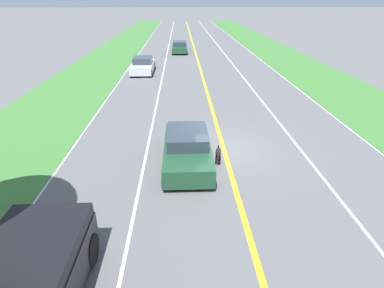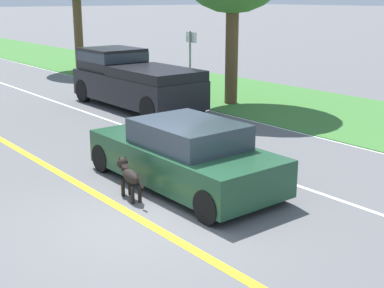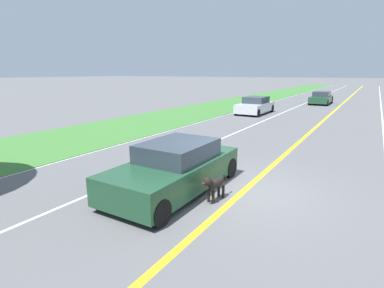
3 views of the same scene
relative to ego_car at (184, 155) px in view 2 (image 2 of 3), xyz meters
The scene contains 8 objects.
ground_plane 2.07m from the ego_car, 149.56° to the right, with size 400.00×400.00×0.00m, color #5B5B5E.
centre_divider_line 2.06m from the ego_car, 149.56° to the right, with size 0.18×160.00×0.01m, color yellow.
lane_edge_line_right 5.44m from the ego_car, 10.60° to the right, with size 0.14×160.00×0.01m, color white.
lane_dash_same_dir 2.16m from the ego_car, 28.78° to the right, with size 0.10×160.00×0.01m, color white.
ego_car is the anchor object (origin of this frame).
dog 1.29m from the ego_car, behind, with size 0.33×1.15×0.76m.
pickup_truck 8.41m from the ego_car, 64.80° to the left, with size 2.10×5.50×1.96m.
street_sign 10.96m from the ego_car, 51.00° to the left, with size 0.11×0.64×2.47m.
Camera 2 is at (-4.68, -7.27, 3.77)m, focal length 50.00 mm.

